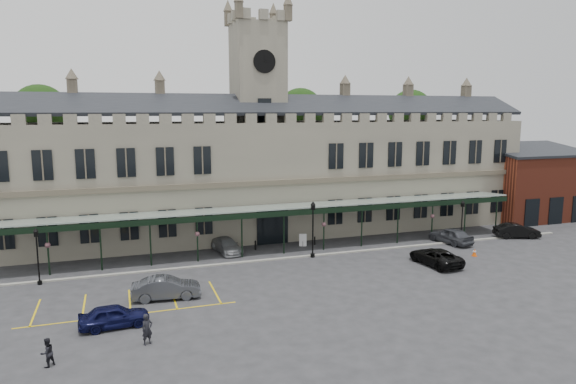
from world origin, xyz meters
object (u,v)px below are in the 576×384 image
object	(u,v)px
person_b	(47,353)
car_left_a	(114,316)
car_right_a	(451,235)
lamp_post_left	(37,251)
clock_tower	(258,111)
person_a	(147,329)
lamp_post_mid	(313,224)
traffic_cone	(474,253)
sign_board	(303,240)
car_left_b	(166,288)
car_van	(435,257)
lamp_post_right	(462,218)
car_taxi	(226,245)
station_building	(259,174)
car_right_b	(517,231)

from	to	relation	value
person_b	car_left_a	bearing A→B (deg)	-171.32
car_right_a	lamp_post_left	bearing A→B (deg)	-10.54
clock_tower	person_a	world-z (taller)	clock_tower
lamp_post_mid	traffic_cone	bearing A→B (deg)	-17.13
sign_board	car_left_b	xyz separation A→B (m)	(-14.06, -10.23, 0.18)
car_left_a	car_van	size ratio (longest dim) A/B	0.81
clock_tower	car_right_a	bearing A→B (deg)	-31.79
lamp_post_right	car_left_a	xyz separation A→B (m)	(-33.05, -10.25, -1.89)
car_van	sign_board	bearing A→B (deg)	-52.79
car_van	person_a	world-z (taller)	person_a
lamp_post_right	car_left_b	world-z (taller)	lamp_post_right
car_taxi	person_b	world-z (taller)	person_b
station_building	person_b	world-z (taller)	station_building
station_building	lamp_post_left	world-z (taller)	station_building
lamp_post_mid	lamp_post_right	world-z (taller)	lamp_post_mid
car_left_a	person_a	bearing A→B (deg)	-154.04
car_taxi	car_right_b	xyz separation A→B (m)	(30.00, -4.14, 0.08)
lamp_post_mid	car_left_b	size ratio (longest dim) A/B	1.08
person_b	car_left_b	bearing A→B (deg)	-172.73
traffic_cone	car_taxi	distance (m)	22.92
lamp_post_right	car_left_a	size ratio (longest dim) A/B	1.05
traffic_cone	sign_board	world-z (taller)	sign_board
car_taxi	car_van	size ratio (longest dim) A/B	0.89
lamp_post_left	car_left_a	bearing A→B (deg)	-61.50
car_van	car_right_b	xyz separation A→B (m)	(13.67, 5.47, 0.03)
lamp_post_right	sign_board	size ratio (longest dim) A/B	3.52
traffic_cone	person_b	world-z (taller)	person_b
car_taxi	car_right_b	distance (m)	30.28
lamp_post_left	car_taxi	xyz separation A→B (m)	(15.46, 4.36, -1.97)
traffic_cone	car_right_b	world-z (taller)	car_right_b
person_b	lamp_post_right	bearing A→B (deg)	159.05
car_left_a	car_van	world-z (taller)	car_van
clock_tower	person_a	distance (m)	30.14
traffic_cone	sign_board	size ratio (longest dim) A/B	0.56
clock_tower	lamp_post_mid	xyz separation A→B (m)	(2.10, -10.79, -10.04)
sign_board	car_right_a	bearing A→B (deg)	5.70
car_left_b	car_right_b	size ratio (longest dim) A/B	1.05
lamp_post_left	car_right_b	xyz separation A→B (m)	(45.46, 0.22, -1.89)
sign_board	car_right_a	world-z (taller)	car_right_a
sign_board	person_a	xyz separation A→B (m)	(-15.76, -17.25, 0.29)
lamp_post_mid	car_left_b	bearing A→B (deg)	-154.88
station_building	traffic_cone	world-z (taller)	station_building
car_left_a	person_a	distance (m)	3.58
station_building	person_b	size ratio (longest dim) A/B	38.52
lamp_post_right	sign_board	xyz separation A→B (m)	(-15.50, 3.92, -1.99)
car_right_a	person_a	xyz separation A→B (m)	(-30.24, -13.63, 0.09)
car_van	lamp_post_right	bearing A→B (deg)	-146.88
car_left_b	car_left_a	bearing A→B (deg)	143.45
car_left_b	car_right_a	distance (m)	29.29
sign_board	car_right_b	bearing A→B (deg)	9.88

